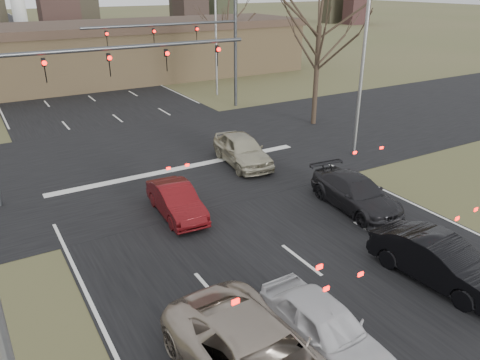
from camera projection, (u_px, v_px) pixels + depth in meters
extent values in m
plane|color=#4C522B|center=(364.00, 309.00, 13.74)|extent=(360.00, 360.00, 0.00)
cube|color=black|center=(35.00, 55.00, 61.23)|extent=(14.00, 300.00, 0.02)
cube|color=black|center=(167.00, 157.00, 25.61)|extent=(200.00, 14.00, 0.02)
cube|color=olive|center=(91.00, 57.00, 43.85)|extent=(42.00, 10.00, 4.60)
cube|color=#38281E|center=(87.00, 28.00, 42.82)|extent=(42.40, 10.40, 0.70)
cylinder|color=#383A3D|center=(123.00, 47.00, 20.43)|extent=(12.00, 0.18, 0.18)
imported|color=black|center=(45.00, 70.00, 19.14)|extent=(0.16, 0.20, 1.00)
imported|color=black|center=(109.00, 65.00, 20.39)|extent=(0.16, 0.20, 1.00)
imported|color=black|center=(166.00, 60.00, 21.64)|extent=(0.16, 0.20, 1.00)
imported|color=black|center=(217.00, 56.00, 22.89)|extent=(0.16, 0.20, 1.00)
cylinder|color=#383A3D|center=(235.00, 53.00, 34.60)|extent=(0.24, 0.24, 8.00)
cylinder|color=#383A3D|center=(164.00, 25.00, 31.16)|extent=(11.00, 0.18, 0.18)
imported|color=black|center=(196.00, 34.00, 32.54)|extent=(0.16, 0.20, 1.00)
imported|color=black|center=(154.00, 36.00, 31.06)|extent=(0.16, 0.20, 1.00)
imported|color=black|center=(107.00, 39.00, 29.59)|extent=(0.16, 0.20, 1.00)
cylinder|color=gray|center=(363.00, 63.00, 23.92)|extent=(0.18, 0.18, 10.00)
cylinder|color=gray|center=(216.00, 33.00, 37.61)|extent=(0.18, 0.18, 10.00)
cylinder|color=black|center=(316.00, 77.00, 30.32)|extent=(0.32, 0.32, 6.33)
cylinder|color=black|center=(227.00, 49.00, 47.51)|extent=(0.32, 0.32, 4.95)
imported|color=silver|center=(325.00, 327.00, 11.95)|extent=(1.77, 4.21, 1.42)
imported|color=black|center=(440.00, 261.00, 14.73)|extent=(1.96, 4.65, 1.49)
imported|color=black|center=(356.00, 193.00, 19.59)|extent=(2.33, 4.88, 1.37)
imported|color=#500B0E|center=(176.00, 201.00, 19.00)|extent=(1.58, 4.00, 1.29)
imported|color=#B1AB8F|center=(242.00, 150.00, 24.32)|extent=(2.44, 4.85, 1.58)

